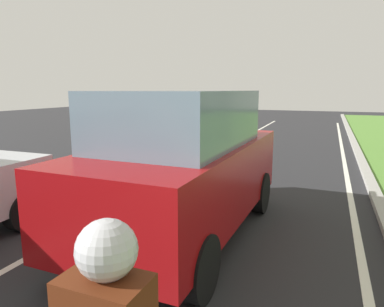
# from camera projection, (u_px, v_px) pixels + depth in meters

# --- Properties ---
(ground_plane) EXTENTS (60.00, 60.00, 0.00)m
(ground_plane) POSITION_uv_depth(u_px,v_px,m) (221.00, 164.00, 10.82)
(ground_plane) COLOR #262628
(lane_line_center) EXTENTS (0.12, 32.00, 0.01)m
(lane_line_center) POSITION_uv_depth(u_px,v_px,m) (200.00, 162.00, 11.08)
(lane_line_center) COLOR silver
(lane_line_center) RESTS_ON ground
(lane_line_right_edge) EXTENTS (0.12, 32.00, 0.01)m
(lane_line_right_edge) POSITION_uv_depth(u_px,v_px,m) (346.00, 174.00, 9.51)
(lane_line_right_edge) COLOR silver
(lane_line_right_edge) RESTS_ON ground
(curb_right) EXTENTS (0.24, 48.00, 0.12)m
(curb_right) POSITION_uv_depth(u_px,v_px,m) (367.00, 174.00, 9.32)
(curb_right) COLOR #9E9B93
(curb_right) RESTS_ON ground
(car_suv_ahead) EXTENTS (2.07, 4.55, 2.28)m
(car_suv_ahead) POSITION_uv_depth(u_px,v_px,m) (184.00, 164.00, 5.32)
(car_suv_ahead) COLOR maroon
(car_suv_ahead) RESTS_ON ground
(car_hatchback_far) EXTENTS (1.76, 3.71, 1.78)m
(car_hatchback_far) POSITION_uv_depth(u_px,v_px,m) (144.00, 133.00, 11.53)
(car_hatchback_far) COLOR #0C472D
(car_hatchback_far) RESTS_ON ground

